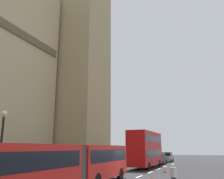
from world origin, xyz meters
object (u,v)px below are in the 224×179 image
(street_lamp, at_px, (1,143))
(pedestrian_near_cones, at_px, (173,176))
(double_decker_bus, at_px, (146,148))
(traffic_cone_middle, at_px, (165,170))
(sedan_lead, at_px, (159,159))
(traffic_cone_west, at_px, (152,178))
(sedan_trailing, at_px, (167,157))
(articulated_bus, at_px, (68,163))

(street_lamp, relative_size, pedestrian_near_cones, 3.12)
(double_decker_bus, bearing_deg, pedestrian_near_cones, -160.15)
(traffic_cone_middle, xyz_separation_m, street_lamp, (-15.75, 8.11, 2.77))
(traffic_cone_middle, bearing_deg, sedan_lead, 13.72)
(sedan_lead, height_order, traffic_cone_west, sedan_lead)
(traffic_cone_middle, xyz_separation_m, pedestrian_near_cones, (-11.76, -2.73, 0.63))
(traffic_cone_west, relative_size, pedestrian_near_cones, 0.34)
(double_decker_bus, height_order, street_lamp, street_lamp)
(traffic_cone_west, xyz_separation_m, street_lamp, (-7.73, 8.56, 2.77))
(sedan_lead, xyz_separation_m, sedan_trailing, (7.66, -0.06, 0.00))
(street_lamp, bearing_deg, double_decker_bus, -11.81)
(sedan_lead, xyz_separation_m, traffic_cone_middle, (-13.94, -3.40, -0.63))
(double_decker_bus, distance_m, pedestrian_near_cones, 18.75)
(double_decker_bus, bearing_deg, sedan_trailing, -0.94)
(street_lamp, distance_m, pedestrian_near_cones, 11.75)
(double_decker_bus, distance_m, sedan_trailing, 15.90)
(sedan_trailing, height_order, traffic_cone_west, sedan_trailing)
(sedan_trailing, bearing_deg, traffic_cone_middle, -171.19)
(traffic_cone_middle, bearing_deg, traffic_cone_west, -176.80)
(sedan_lead, distance_m, street_lamp, 30.13)
(traffic_cone_west, distance_m, pedestrian_near_cones, 4.42)
(sedan_trailing, height_order, traffic_cone_middle, sedan_trailing)
(articulated_bus, distance_m, street_lamp, 4.91)
(articulated_bus, bearing_deg, traffic_cone_west, -32.74)
(traffic_cone_middle, relative_size, street_lamp, 0.11)
(articulated_bus, distance_m, sedan_lead, 28.27)
(double_decker_bus, relative_size, sedan_lead, 2.34)
(articulated_bus, distance_m, traffic_cone_west, 7.63)
(double_decker_bus, height_order, traffic_cone_middle, double_decker_bus)
(double_decker_bus, xyz_separation_m, traffic_cone_west, (-13.82, -4.05, -2.43))
(articulated_bus, relative_size, traffic_cone_middle, 27.76)
(articulated_bus, height_order, double_decker_bus, double_decker_bus)
(traffic_cone_west, bearing_deg, traffic_cone_middle, 3.20)
(sedan_trailing, bearing_deg, sedan_lead, 179.57)
(sedan_lead, height_order, pedestrian_near_cones, sedan_lead)
(double_decker_bus, height_order, traffic_cone_west, double_decker_bus)
(traffic_cone_middle, height_order, street_lamp, street_lamp)
(traffic_cone_west, height_order, street_lamp, street_lamp)
(street_lamp, bearing_deg, sedan_trailing, -7.27)
(traffic_cone_west, distance_m, traffic_cone_middle, 8.03)
(double_decker_bus, bearing_deg, street_lamp, 168.19)
(pedestrian_near_cones, bearing_deg, traffic_cone_west, 31.43)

